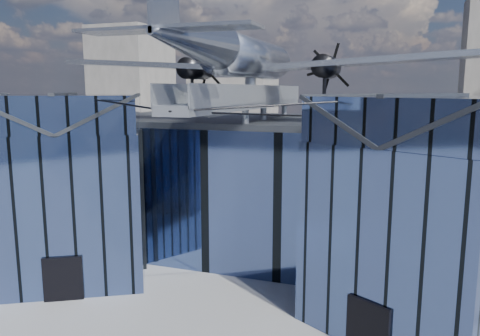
% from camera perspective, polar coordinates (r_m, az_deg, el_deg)
% --- Properties ---
extents(ground_plane, '(120.00, 120.00, 0.00)m').
position_cam_1_polar(ground_plane, '(29.39, -1.35, -14.61)').
color(ground_plane, gray).
extents(museum, '(32.88, 24.50, 17.60)m').
position_cam_1_polar(museum, '(32.95, 2.22, -1.81)').
color(museum, '#435789').
rests_on(museum, ground).
extents(bg_towers, '(77.00, 24.50, 26.00)m').
position_cam_1_polar(bg_towers, '(75.99, 13.51, 7.78)').
color(bg_towers, slate).
rests_on(bg_towers, ground).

